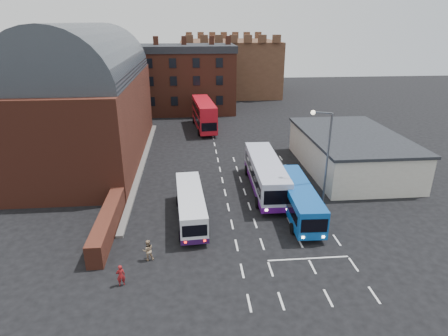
{
  "coord_description": "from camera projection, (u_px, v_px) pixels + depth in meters",
  "views": [
    {
      "loc": [
        -3.2,
        -25.33,
        16.13
      ],
      "look_at": [
        0.0,
        10.0,
        2.2
      ],
      "focal_mm": 30.0,
      "sensor_mm": 36.0,
      "label": 1
    }
  ],
  "objects": [
    {
      "name": "ground",
      "position": [
        235.0,
        240.0,
        29.65
      ],
      "size": [
        180.0,
        180.0,
        0.0
      ],
      "primitive_type": "plane",
      "color": "black"
    },
    {
      "name": "bus_white_outbound",
      "position": [
        191.0,
        204.0,
        32.15
      ],
      "size": [
        2.79,
        9.52,
        2.57
      ],
      "rotation": [
        0.0,
        0.0,
        0.06
      ],
      "color": "silver",
      "rests_on": "ground"
    },
    {
      "name": "bus_white_inbound",
      "position": [
        266.0,
        173.0,
        37.64
      ],
      "size": [
        3.23,
        12.03,
        3.27
      ],
      "rotation": [
        0.0,
        0.0,
        3.12
      ],
      "color": "silver",
      "rests_on": "ground"
    },
    {
      "name": "brick_terrace",
      "position": [
        175.0,
        82.0,
        69.77
      ],
      "size": [
        22.0,
        10.0,
        11.0
      ],
      "primitive_type": "cube",
      "color": "brown",
      "rests_on": "ground"
    },
    {
      "name": "bus_red_double",
      "position": [
        204.0,
        114.0,
        59.2
      ],
      "size": [
        3.62,
        11.53,
        4.54
      ],
      "rotation": [
        0.0,
        0.0,
        3.23
      ],
      "color": "red",
      "rests_on": "ground"
    },
    {
      "name": "cream_building",
      "position": [
        350.0,
        151.0,
        43.1
      ],
      "size": [
        10.4,
        16.4,
        4.25
      ],
      "color": "beige",
      "rests_on": "ground"
    },
    {
      "name": "bus_blue",
      "position": [
        298.0,
        198.0,
        32.99
      ],
      "size": [
        2.86,
        10.28,
        2.78
      ],
      "rotation": [
        0.0,
        0.0,
        3.11
      ],
      "color": "#0E4DA2",
      "rests_on": "ground"
    },
    {
      "name": "forecourt_wall",
      "position": [
        108.0,
        223.0,
        30.32
      ],
      "size": [
        1.2,
        10.0,
        1.8
      ],
      "primitive_type": "cube",
      "color": "#602B1E",
      "rests_on": "ground"
    },
    {
      "name": "castle_keep",
      "position": [
        228.0,
        67.0,
        89.14
      ],
      "size": [
        22.0,
        22.0,
        12.0
      ],
      "primitive_type": "cube",
      "color": "brown",
      "rests_on": "ground"
    },
    {
      "name": "street_lamp",
      "position": [
        324.0,
        152.0,
        32.6
      ],
      "size": [
        1.74,
        0.91,
        9.13
      ],
      "rotation": [
        0.0,
        0.0,
        -0.4
      ],
      "color": "#51555B",
      "rests_on": "ground"
    },
    {
      "name": "pedestrian_beige",
      "position": [
        148.0,
        250.0,
        26.88
      ],
      "size": [
        0.9,
        0.77,
        1.61
      ],
      "primitive_type": "imported",
      "rotation": [
        0.0,
        0.0,
        3.37
      ],
      "color": "tan",
      "rests_on": "ground"
    },
    {
      "name": "railway_station",
      "position": [
        88.0,
        97.0,
        45.02
      ],
      "size": [
        12.0,
        28.0,
        16.0
      ],
      "color": "#602B1E",
      "rests_on": "ground"
    },
    {
      "name": "pedestrian_red",
      "position": [
        121.0,
        275.0,
        24.27
      ],
      "size": [
        0.64,
        0.52,
        1.53
      ],
      "primitive_type": "imported",
      "rotation": [
        0.0,
        0.0,
        3.44
      ],
      "color": "maroon",
      "rests_on": "ground"
    }
  ]
}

